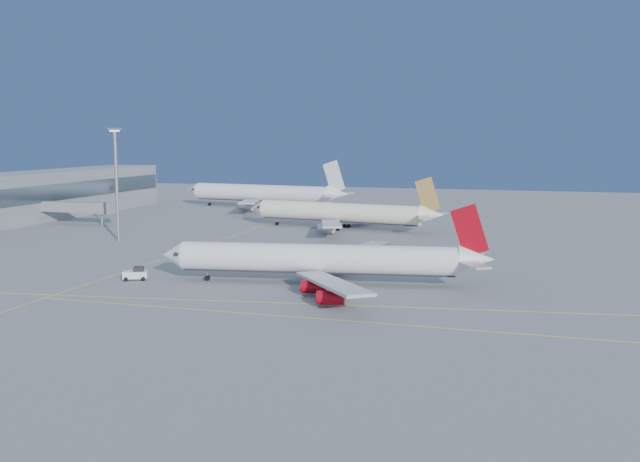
% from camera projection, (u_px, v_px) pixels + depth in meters
% --- Properties ---
extents(ground, '(500.00, 500.00, 0.00)m').
position_uv_depth(ground, '(305.00, 295.00, 117.65)').
color(ground, slate).
rests_on(ground, ground).
extents(terminal, '(18.40, 110.00, 15.00)m').
position_uv_depth(terminal, '(46.00, 195.00, 229.85)').
color(terminal, gray).
rests_on(terminal, ground).
extents(jet_bridge, '(23.60, 3.60, 6.90)m').
position_uv_depth(jet_bridge, '(81.00, 207.00, 211.65)').
color(jet_bridge, gray).
rests_on(jet_bridge, ground).
extents(taxiway_lines, '(118.86, 140.00, 0.02)m').
position_uv_depth(taxiway_lines, '(238.00, 283.00, 127.83)').
color(taxiway_lines, yellow).
rests_on(taxiway_lines, ground).
extents(airliner_virgin, '(59.49, 52.96, 14.70)m').
position_uv_depth(airliner_virgin, '(324.00, 259.00, 126.18)').
color(airliner_virgin, white).
rests_on(airliner_virgin, ground).
extents(airliner_etihad, '(59.16, 54.11, 15.47)m').
position_uv_depth(airliner_etihad, '(342.00, 213.00, 201.31)').
color(airliner_etihad, silver).
rests_on(airliner_etihad, ground).
extents(airliner_third, '(66.96, 61.21, 17.98)m').
position_uv_depth(airliner_third, '(264.00, 193.00, 260.41)').
color(airliner_third, white).
rests_on(airliner_third, ground).
extents(pushback_tug, '(4.86, 3.98, 2.45)m').
position_uv_depth(pushback_tug, '(136.00, 274.00, 130.14)').
color(pushback_tug, white).
rests_on(pushback_tug, ground).
extents(light_mast, '(2.43, 2.43, 28.17)m').
position_uv_depth(light_mast, '(116.00, 175.00, 176.86)').
color(light_mast, gray).
rests_on(light_mast, ground).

